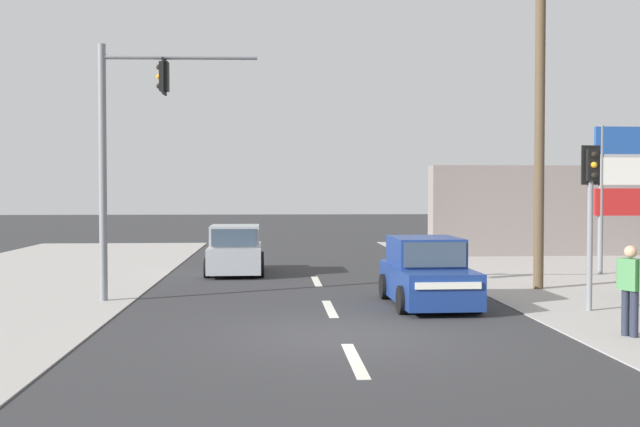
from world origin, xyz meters
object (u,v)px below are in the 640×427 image
hatchback_oncoming_mid (235,251)px  pedestrian_at_kerb (630,285)px  utility_pole_midground_right (540,81)px  shopping_plaza_sign (628,178)px  traffic_signal_mast (126,138)px  pedestal_signal_right_kerb (590,199)px  hatchback_receding_far (427,274)px

hatchback_oncoming_mid → pedestrian_at_kerb: bearing=-55.2°
utility_pole_midground_right → shopping_plaza_sign: 5.72m
traffic_signal_mast → pedestrian_at_kerb: (9.69, -4.98, -2.91)m
traffic_signal_mast → shopping_plaza_sign: bearing=18.3°
pedestal_signal_right_kerb → hatchback_oncoming_mid: size_ratio=0.97×
hatchback_receding_far → shopping_plaza_sign: bearing=37.6°
shopping_plaza_sign → hatchback_oncoming_mid: shopping_plaza_sign is taller
hatchback_receding_far → pedestrian_at_kerb: pedestrian_at_kerb is taller
traffic_signal_mast → pedestrian_at_kerb: 11.28m
hatchback_receding_far → hatchback_oncoming_mid: 8.18m
utility_pole_midground_right → hatchback_receding_far: 6.37m
shopping_plaza_sign → hatchback_oncoming_mid: 12.37m
utility_pole_midground_right → shopping_plaza_sign: size_ratio=2.26×
utility_pole_midground_right → traffic_signal_mast: utility_pole_midground_right is taller
traffic_signal_mast → hatchback_receding_far: (6.91, -1.00, -3.13)m
shopping_plaza_sign → traffic_signal_mast: bearing=-161.7°
pedestal_signal_right_kerb → hatchback_oncoming_mid: 11.32m
traffic_signal_mast → pedestal_signal_right_kerb: bearing=-12.0°
hatchback_receding_far → hatchback_oncoming_mid: bearing=124.7°
hatchback_oncoming_mid → pedestrian_at_kerb: pedestrian_at_kerb is taller
utility_pole_midground_right → pedestal_signal_right_kerb: bearing=-93.1°
pedestal_signal_right_kerb → hatchback_receding_far: 3.88m
hatchback_receding_far → pedestrian_at_kerb: 4.86m
traffic_signal_mast → hatchback_receding_far: bearing=-8.3°
utility_pole_midground_right → shopping_plaza_sign: bearing=39.5°
traffic_signal_mast → hatchback_oncoming_mid: bearing=68.6°
pedestal_signal_right_kerb → shopping_plaza_sign: (4.18, 6.91, 0.57)m
hatchback_oncoming_mid → shopping_plaza_sign: bearing=-4.6°
traffic_signal_mast → hatchback_receding_far: 7.65m
pedestal_signal_right_kerb → hatchback_receding_far: size_ratio=0.97×
hatchback_oncoming_mid → pedestrian_at_kerb: 13.04m
traffic_signal_mast → hatchback_oncoming_mid: 6.90m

